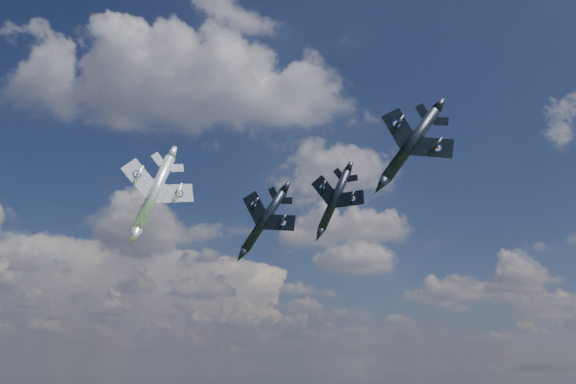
{
  "coord_description": "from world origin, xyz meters",
  "views": [
    {
      "loc": [
        1.05,
        -65.37,
        57.63
      ],
      "look_at": [
        4.64,
        10.89,
        81.62
      ],
      "focal_mm": 35.0,
      "sensor_mm": 36.0,
      "label": 1
    }
  ],
  "objects_px": {
    "jet_right_navy": "(411,144)",
    "jet_left_silver": "(154,193)",
    "jet_lead_navy": "(264,221)",
    "jet_high_navy": "(335,200)"
  },
  "relations": [
    {
      "from": "jet_right_navy",
      "to": "jet_left_silver",
      "type": "relative_size",
      "value": 0.87
    },
    {
      "from": "jet_right_navy",
      "to": "jet_left_silver",
      "type": "bearing_deg",
      "value": 168.76
    },
    {
      "from": "jet_lead_navy",
      "to": "jet_left_silver",
      "type": "relative_size",
      "value": 0.86
    },
    {
      "from": "jet_lead_navy",
      "to": "jet_right_navy",
      "type": "xyz_separation_m",
      "value": [
        16.81,
        -19.01,
        4.4
      ]
    },
    {
      "from": "jet_high_navy",
      "to": "jet_right_navy",
      "type": "bearing_deg",
      "value": -56.52
    },
    {
      "from": "jet_right_navy",
      "to": "jet_high_navy",
      "type": "distance_m",
      "value": 32.27
    },
    {
      "from": "jet_lead_navy",
      "to": "jet_right_navy",
      "type": "distance_m",
      "value": 25.76
    },
    {
      "from": "jet_high_navy",
      "to": "jet_left_silver",
      "type": "bearing_deg",
      "value": -125.47
    },
    {
      "from": "jet_left_silver",
      "to": "jet_lead_navy",
      "type": "bearing_deg",
      "value": -8.87
    },
    {
      "from": "jet_right_navy",
      "to": "jet_left_silver",
      "type": "xyz_separation_m",
      "value": [
        -32.25,
        16.19,
        -1.29
      ]
    }
  ]
}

